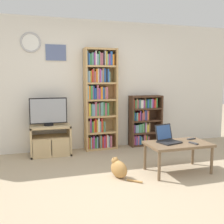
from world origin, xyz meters
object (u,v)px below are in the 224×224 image
(tv_stand, at_px, (51,140))
(bookshelf_short, at_px, (143,120))
(cat, at_px, (119,168))
(remote_near_laptop, at_px, (191,139))
(television, at_px, (48,112))
(coffee_table, at_px, (178,146))
(laptop, at_px, (167,138))
(remote_far_from_laptop, at_px, (193,143))
(bookshelf_tall, at_px, (99,99))

(tv_stand, bearing_deg, bookshelf_short, 4.17)
(tv_stand, xyz_separation_m, cat, (0.86, -1.47, -0.15))
(bookshelf_short, relative_size, remote_near_laptop, 6.50)
(television, relative_size, coffee_table, 0.71)
(tv_stand, xyz_separation_m, laptop, (1.67, -1.43, 0.24))
(cat, bearing_deg, remote_near_laptop, -21.25)
(laptop, bearing_deg, remote_far_from_laptop, -47.57)
(bookshelf_short, xyz_separation_m, remote_far_from_laptop, (0.03, -1.79, -0.08))
(bookshelf_short, relative_size, coffee_table, 1.12)
(bookshelf_tall, bearing_deg, remote_near_laptop, -52.85)
(coffee_table, height_order, laptop, laptop)
(television, xyz_separation_m, laptop, (1.69, -1.45, -0.30))
(laptop, bearing_deg, cat, 167.96)
(bookshelf_tall, height_order, cat, bookshelf_tall)
(remote_near_laptop, xyz_separation_m, remote_far_from_laptop, (-0.14, -0.26, 0.00))
(cat, bearing_deg, coffee_table, -27.95)
(coffee_table, bearing_deg, laptop, 149.18)
(television, bearing_deg, bookshelf_short, 3.68)
(laptop, xyz_separation_m, cat, (-0.81, -0.04, -0.39))
(tv_stand, distance_m, television, 0.54)
(coffee_table, xyz_separation_m, cat, (-0.95, 0.04, -0.28))
(bookshelf_tall, relative_size, cat, 4.21)
(remote_far_from_laptop, bearing_deg, tv_stand, -53.98)
(bookshelf_short, relative_size, laptop, 2.79)
(tv_stand, distance_m, laptop, 2.21)
(television, relative_size, remote_far_from_laptop, 4.13)
(bookshelf_short, bearing_deg, coffee_table, -95.46)
(remote_near_laptop, bearing_deg, remote_far_from_laptop, 138.05)
(tv_stand, distance_m, remote_near_laptop, 2.55)
(tv_stand, xyz_separation_m, remote_near_laptop, (2.14, -1.38, 0.19))
(remote_far_from_laptop, bearing_deg, cat, -22.99)
(tv_stand, xyz_separation_m, bookshelf_tall, (0.99, 0.14, 0.74))
(laptop, relative_size, remote_far_from_laptop, 2.32)
(television, height_order, cat, television)
(remote_near_laptop, distance_m, cat, 1.32)
(tv_stand, bearing_deg, remote_near_laptop, -32.91)
(bookshelf_short, distance_m, remote_near_laptop, 1.54)
(coffee_table, relative_size, remote_far_from_laptop, 5.82)
(remote_near_laptop, xyz_separation_m, cat, (-1.28, -0.09, -0.34))
(television, bearing_deg, remote_far_from_laptop, -39.34)
(tv_stand, distance_m, cat, 1.71)
(bookshelf_short, bearing_deg, remote_far_from_laptop, -89.11)
(bookshelf_tall, distance_m, coffee_table, 1.95)
(television, distance_m, cat, 1.87)
(coffee_table, relative_size, cat, 2.00)
(bookshelf_short, distance_m, laptop, 1.60)
(laptop, height_order, cat, laptop)
(coffee_table, xyz_separation_m, remote_far_from_laptop, (0.19, -0.12, 0.06))
(television, xyz_separation_m, remote_far_from_laptop, (2.02, -1.66, -0.35))
(cat, bearing_deg, remote_far_from_laptop, -33.74)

